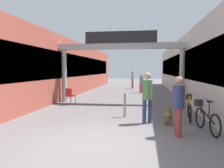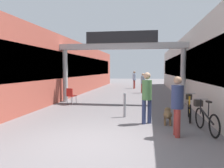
% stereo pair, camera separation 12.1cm
% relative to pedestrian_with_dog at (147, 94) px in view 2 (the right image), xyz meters
% --- Properties ---
extents(ground_plane, '(80.00, 80.00, 0.00)m').
position_rel_pedestrian_with_dog_xyz_m(ground_plane, '(-1.43, -2.35, -1.04)').
color(ground_plane, slate).
extents(storefront_left, '(3.00, 26.00, 3.93)m').
position_rel_pedestrian_with_dog_xyz_m(storefront_left, '(-6.52, 8.65, 0.93)').
color(storefront_left, '#B25142').
rests_on(storefront_left, ground_plane).
extents(storefront_right, '(3.00, 26.00, 3.93)m').
position_rel_pedestrian_with_dog_xyz_m(storefront_right, '(3.66, 8.65, 0.93)').
color(storefront_right, beige).
rests_on(storefront_right, ground_plane).
extents(arcade_sign_gateway, '(7.40, 0.47, 4.00)m').
position_rel_pedestrian_with_dog_xyz_m(arcade_sign_gateway, '(-1.43, 4.58, 1.78)').
color(arcade_sign_gateway, '#B2B2B2').
rests_on(arcade_sign_gateway, ground_plane).
extents(pedestrian_with_dog, '(0.48, 0.48, 1.80)m').
position_rel_pedestrian_with_dog_xyz_m(pedestrian_with_dog, '(0.00, 0.00, 0.00)').
color(pedestrian_with_dog, navy).
rests_on(pedestrian_with_dog, ground_plane).
extents(pedestrian_companion, '(0.36, 0.39, 1.71)m').
position_rel_pedestrian_with_dog_xyz_m(pedestrian_companion, '(0.85, -1.34, -0.06)').
color(pedestrian_companion, '#99332D').
rests_on(pedestrian_companion, ground_plane).
extents(pedestrian_carrying_crate, '(0.48, 0.48, 1.60)m').
position_rel_pedestrian_with_dog_xyz_m(pedestrian_carrying_crate, '(-0.33, 10.12, -0.13)').
color(pedestrian_carrying_crate, '#99332D').
rests_on(pedestrian_carrying_crate, ground_plane).
extents(pedestrian_elderly_walking, '(0.38, 0.39, 1.75)m').
position_rel_pedestrian_with_dog_xyz_m(pedestrian_elderly_walking, '(-1.27, 14.19, -0.04)').
color(pedestrian_elderly_walking, '#99332D').
rests_on(pedestrian_elderly_walking, ground_plane).
extents(dog_on_leash, '(0.32, 0.75, 0.55)m').
position_rel_pedestrian_with_dog_xyz_m(dog_on_leash, '(0.72, 0.07, -0.70)').
color(dog_on_leash, brown).
rests_on(dog_on_leash, ground_plane).
extents(bicycle_black_nearest, '(0.46, 1.68, 0.98)m').
position_rel_pedestrian_with_dog_xyz_m(bicycle_black_nearest, '(1.76, -0.73, -0.60)').
color(bicycle_black_nearest, black).
rests_on(bicycle_black_nearest, ground_plane).
extents(bicycle_orange_second, '(0.46, 1.68, 0.98)m').
position_rel_pedestrian_with_dog_xyz_m(bicycle_orange_second, '(1.60, 0.91, -0.60)').
color(bicycle_orange_second, black).
rests_on(bicycle_orange_second, ground_plane).
extents(bollard_post_metal, '(0.10, 0.10, 0.98)m').
position_rel_pedestrian_with_dog_xyz_m(bollard_post_metal, '(-0.87, 0.92, -0.54)').
color(bollard_post_metal, gray).
rests_on(bollard_post_metal, ground_plane).
extents(cafe_chair_red_nearer, '(0.51, 0.51, 0.89)m').
position_rel_pedestrian_with_dog_xyz_m(cafe_chair_red_nearer, '(-4.06, 3.53, -0.50)').
color(cafe_chair_red_nearer, gray).
rests_on(cafe_chair_red_nearer, ground_plane).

